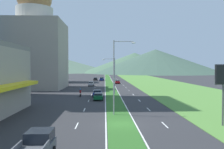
% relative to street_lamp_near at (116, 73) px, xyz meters
% --- Properties ---
extents(ground_plane, '(600.00, 600.00, 0.00)m').
position_rel_street_lamp_near_xyz_m(ground_plane, '(0.30, -5.43, -5.97)').
color(ground_plane, '#2D2D30').
extents(grass_median, '(3.20, 240.00, 0.06)m').
position_rel_street_lamp_near_xyz_m(grass_median, '(0.30, 54.57, -5.94)').
color(grass_median, '#2D6023').
rests_on(grass_median, ground_plane).
extents(grass_verge_right, '(24.00, 240.00, 0.06)m').
position_rel_street_lamp_near_xyz_m(grass_verge_right, '(20.90, 54.57, -5.94)').
color(grass_verge_right, '#518438').
rests_on(grass_verge_right, ground_plane).
extents(lane_dash_left_2, '(0.16, 2.80, 0.01)m').
position_rel_street_lamp_near_xyz_m(lane_dash_left_2, '(-4.80, -5.78, -5.96)').
color(lane_dash_left_2, silver).
rests_on(lane_dash_left_2, ground_plane).
extents(lane_dash_left_3, '(0.16, 2.80, 0.01)m').
position_rel_street_lamp_near_xyz_m(lane_dash_left_3, '(-4.80, 4.05, -5.96)').
color(lane_dash_left_3, silver).
rests_on(lane_dash_left_3, ground_plane).
extents(lane_dash_left_4, '(0.16, 2.80, 0.01)m').
position_rel_street_lamp_near_xyz_m(lane_dash_left_4, '(-4.80, 13.87, -5.96)').
color(lane_dash_left_4, silver).
rests_on(lane_dash_left_4, ground_plane).
extents(lane_dash_left_5, '(0.16, 2.80, 0.01)m').
position_rel_street_lamp_near_xyz_m(lane_dash_left_5, '(-4.80, 23.70, -5.96)').
color(lane_dash_left_5, silver).
rests_on(lane_dash_left_5, ground_plane).
extents(lane_dash_left_6, '(0.16, 2.80, 0.01)m').
position_rel_street_lamp_near_xyz_m(lane_dash_left_6, '(-4.80, 33.53, -5.96)').
color(lane_dash_left_6, silver).
rests_on(lane_dash_left_6, ground_plane).
extents(lane_dash_left_7, '(0.16, 2.80, 0.01)m').
position_rel_street_lamp_near_xyz_m(lane_dash_left_7, '(-4.80, 43.35, -5.96)').
color(lane_dash_left_7, silver).
rests_on(lane_dash_left_7, ground_plane).
extents(lane_dash_left_8, '(0.16, 2.80, 0.01)m').
position_rel_street_lamp_near_xyz_m(lane_dash_left_8, '(-4.80, 53.18, -5.96)').
color(lane_dash_left_8, silver).
rests_on(lane_dash_left_8, ground_plane).
extents(lane_dash_left_9, '(0.16, 2.80, 0.01)m').
position_rel_street_lamp_near_xyz_m(lane_dash_left_9, '(-4.80, 63.01, -5.96)').
color(lane_dash_left_9, silver).
rests_on(lane_dash_left_9, ground_plane).
extents(lane_dash_left_10, '(0.16, 2.80, 0.01)m').
position_rel_street_lamp_near_xyz_m(lane_dash_left_10, '(-4.80, 72.83, -5.96)').
color(lane_dash_left_10, silver).
rests_on(lane_dash_left_10, ground_plane).
extents(lane_dash_left_11, '(0.16, 2.80, 0.01)m').
position_rel_street_lamp_near_xyz_m(lane_dash_left_11, '(-4.80, 82.66, -5.96)').
color(lane_dash_left_11, silver).
rests_on(lane_dash_left_11, ground_plane).
extents(lane_dash_left_12, '(0.16, 2.80, 0.01)m').
position_rel_street_lamp_near_xyz_m(lane_dash_left_12, '(-4.80, 92.49, -5.96)').
color(lane_dash_left_12, silver).
rests_on(lane_dash_left_12, ground_plane).
extents(lane_dash_left_13, '(0.16, 2.80, 0.01)m').
position_rel_street_lamp_near_xyz_m(lane_dash_left_13, '(-4.80, 102.31, -5.96)').
color(lane_dash_left_13, silver).
rests_on(lane_dash_left_13, ground_plane).
extents(lane_dash_left_14, '(0.16, 2.80, 0.01)m').
position_rel_street_lamp_near_xyz_m(lane_dash_left_14, '(-4.80, 112.14, -5.96)').
color(lane_dash_left_14, silver).
rests_on(lane_dash_left_14, ground_plane).
extents(lane_dash_right_2, '(0.16, 2.80, 0.01)m').
position_rel_street_lamp_near_xyz_m(lane_dash_right_2, '(5.40, -5.78, -5.96)').
color(lane_dash_right_2, silver).
rests_on(lane_dash_right_2, ground_plane).
extents(lane_dash_right_3, '(0.16, 2.80, 0.01)m').
position_rel_street_lamp_near_xyz_m(lane_dash_right_3, '(5.40, 4.05, -5.96)').
color(lane_dash_right_3, silver).
rests_on(lane_dash_right_3, ground_plane).
extents(lane_dash_right_4, '(0.16, 2.80, 0.01)m').
position_rel_street_lamp_near_xyz_m(lane_dash_right_4, '(5.40, 13.87, -5.96)').
color(lane_dash_right_4, silver).
rests_on(lane_dash_right_4, ground_plane).
extents(lane_dash_right_5, '(0.16, 2.80, 0.01)m').
position_rel_street_lamp_near_xyz_m(lane_dash_right_5, '(5.40, 23.70, -5.96)').
color(lane_dash_right_5, silver).
rests_on(lane_dash_right_5, ground_plane).
extents(lane_dash_right_6, '(0.16, 2.80, 0.01)m').
position_rel_street_lamp_near_xyz_m(lane_dash_right_6, '(5.40, 33.53, -5.96)').
color(lane_dash_right_6, silver).
rests_on(lane_dash_right_6, ground_plane).
extents(lane_dash_right_7, '(0.16, 2.80, 0.01)m').
position_rel_street_lamp_near_xyz_m(lane_dash_right_7, '(5.40, 43.35, -5.96)').
color(lane_dash_right_7, silver).
rests_on(lane_dash_right_7, ground_plane).
extents(lane_dash_right_8, '(0.16, 2.80, 0.01)m').
position_rel_street_lamp_near_xyz_m(lane_dash_right_8, '(5.40, 53.18, -5.96)').
color(lane_dash_right_8, silver).
rests_on(lane_dash_right_8, ground_plane).
extents(lane_dash_right_9, '(0.16, 2.80, 0.01)m').
position_rel_street_lamp_near_xyz_m(lane_dash_right_9, '(5.40, 63.01, -5.96)').
color(lane_dash_right_9, silver).
rests_on(lane_dash_right_9, ground_plane).
extents(lane_dash_right_10, '(0.16, 2.80, 0.01)m').
position_rel_street_lamp_near_xyz_m(lane_dash_right_10, '(5.40, 72.83, -5.96)').
color(lane_dash_right_10, silver).
rests_on(lane_dash_right_10, ground_plane).
extents(lane_dash_right_11, '(0.16, 2.80, 0.01)m').
position_rel_street_lamp_near_xyz_m(lane_dash_right_11, '(5.40, 82.66, -5.96)').
color(lane_dash_right_11, silver).
rests_on(lane_dash_right_11, ground_plane).
extents(lane_dash_right_12, '(0.16, 2.80, 0.01)m').
position_rel_street_lamp_near_xyz_m(lane_dash_right_12, '(5.40, 92.49, -5.96)').
color(lane_dash_right_12, silver).
rests_on(lane_dash_right_12, ground_plane).
extents(lane_dash_right_13, '(0.16, 2.80, 0.01)m').
position_rel_street_lamp_near_xyz_m(lane_dash_right_13, '(5.40, 102.31, -5.96)').
color(lane_dash_right_13, silver).
rests_on(lane_dash_right_13, ground_plane).
extents(lane_dash_right_14, '(0.16, 2.80, 0.01)m').
position_rel_street_lamp_near_xyz_m(lane_dash_right_14, '(5.40, 112.14, -5.96)').
color(lane_dash_right_14, silver).
rests_on(lane_dash_right_14, ground_plane).
extents(edge_line_median_left, '(0.16, 240.00, 0.01)m').
position_rel_street_lamp_near_xyz_m(edge_line_median_left, '(-1.45, 54.57, -5.96)').
color(edge_line_median_left, silver).
rests_on(edge_line_median_left, ground_plane).
extents(edge_line_median_right, '(0.16, 240.00, 0.01)m').
position_rel_street_lamp_near_xyz_m(edge_line_median_right, '(2.05, 54.57, -5.96)').
color(edge_line_median_right, silver).
rests_on(edge_line_median_right, ground_plane).
extents(domed_building, '(18.10, 18.10, 33.90)m').
position_rel_street_lamp_near_xyz_m(domed_building, '(-23.60, 41.32, 7.91)').
color(domed_building, '#9E9384').
rests_on(domed_building, ground_plane).
extents(midrise_colored, '(13.45, 13.45, 22.37)m').
position_rel_street_lamp_near_xyz_m(midrise_colored, '(-26.03, 72.34, 5.22)').
color(midrise_colored, '#9E9384').
rests_on(midrise_colored, ground_plane).
extents(hill_far_left, '(217.37, 217.37, 30.12)m').
position_rel_street_lamp_near_xyz_m(hill_far_left, '(-99.78, 292.09, 9.09)').
color(hill_far_left, '#516B56').
rests_on(hill_far_left, ground_plane).
extents(hill_far_center, '(128.31, 128.31, 24.02)m').
position_rel_street_lamp_near_xyz_m(hill_far_center, '(34.04, 241.85, 6.04)').
color(hill_far_center, '#47664C').
rests_on(hill_far_center, ground_plane).
extents(hill_far_right, '(143.96, 143.96, 26.59)m').
position_rel_street_lamp_near_xyz_m(hill_far_right, '(54.81, 221.46, 7.32)').
color(hill_far_right, '#3D5647').
rests_on(hill_far_right, ground_plane).
extents(street_lamp_near, '(3.12, 0.28, 10.47)m').
position_rel_street_lamp_near_xyz_m(street_lamp_near, '(0.00, 0.00, 0.00)').
color(street_lamp_near, '#99999E').
rests_on(street_lamp_near, ground_plane).
extents(street_lamp_mid, '(3.20, 0.42, 8.96)m').
position_rel_street_lamp_near_xyz_m(street_lamp_mid, '(0.54, 25.24, -0.77)').
color(street_lamp_mid, '#99999E').
rests_on(street_lamp_mid, ground_plane).
extents(car_0, '(1.94, 4.04, 1.56)m').
position_rel_street_lamp_near_xyz_m(car_0, '(-6.53, 50.30, -5.18)').
color(car_0, '#B2B2B7').
rests_on(car_0, ground_plane).
extents(car_1, '(2.02, 4.35, 1.54)m').
position_rel_street_lamp_near_xyz_m(car_1, '(-3.06, 87.31, -5.19)').
color(car_1, navy).
rests_on(car_1, ground_plane).
extents(car_2, '(1.99, 4.73, 1.36)m').
position_rel_street_lamp_near_xyz_m(car_2, '(3.60, 61.51, -5.26)').
color(car_2, maroon).
rests_on(car_2, ground_plane).
extents(car_3, '(1.95, 4.48, 1.43)m').
position_rel_street_lamp_near_xyz_m(car_3, '(-2.90, 15.12, -5.23)').
color(car_3, '#0C5128').
rests_on(car_3, ground_plane).
extents(car_4, '(2.02, 4.02, 1.51)m').
position_rel_street_lamp_near_xyz_m(car_4, '(-3.31, 20.49, -5.21)').
color(car_4, navy).
rests_on(car_4, ground_plane).
extents(car_5, '(1.99, 4.68, 1.50)m').
position_rel_street_lamp_near_xyz_m(car_5, '(-6.35, 85.00, -5.20)').
color(car_5, black).
rests_on(car_5, ground_plane).
extents(car_6, '(1.95, 4.74, 1.55)m').
position_rel_street_lamp_near_xyz_m(car_6, '(-3.24, 81.08, -5.17)').
color(car_6, navy).
rests_on(car_6, ground_plane).
extents(motorcycle_rider, '(0.36, 2.00, 1.80)m').
position_rel_street_lamp_near_xyz_m(motorcycle_rider, '(-7.14, 20.41, -5.22)').
color(motorcycle_rider, black).
rests_on(motorcycle_rider, ground_plane).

